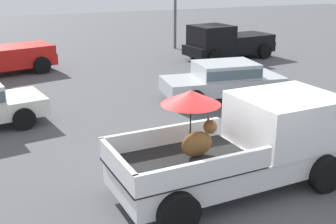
{
  "coord_description": "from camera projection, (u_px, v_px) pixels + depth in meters",
  "views": [
    {
      "loc": [
        -4.44,
        -7.01,
        4.46
      ],
      "look_at": [
        -0.47,
        2.25,
        1.1
      ],
      "focal_mm": 45.73,
      "sensor_mm": 36.0,
      "label": 1
    }
  ],
  "objects": [
    {
      "name": "pickup_truck_red",
      "position": [
        227.0,
        42.0,
        22.23
      ],
      "size": [
        4.98,
        2.62,
        1.8
      ],
      "rotation": [
        0.0,
        0.0,
        3.26
      ],
      "color": "black",
      "rests_on": "ground"
    },
    {
      "name": "parked_sedan_far",
      "position": [
        224.0,
        79.0,
        15.35
      ],
      "size": [
        4.48,
        2.37,
        1.33
      ],
      "rotation": [
        0.0,
        0.0,
        3.02
      ],
      "color": "black",
      "rests_on": "ground"
    },
    {
      "name": "ground_plane",
      "position": [
        229.0,
        188.0,
        9.18
      ],
      "size": [
        80.0,
        80.0,
        0.0
      ],
      "primitive_type": "plane",
      "color": "#4C4C4F"
    },
    {
      "name": "pickup_truck_main",
      "position": [
        249.0,
        143.0,
        9.08
      ],
      "size": [
        5.14,
        2.46,
        2.22
      ],
      "rotation": [
        0.0,
        0.0,
        0.05
      ],
      "color": "black",
      "rests_on": "ground"
    }
  ]
}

